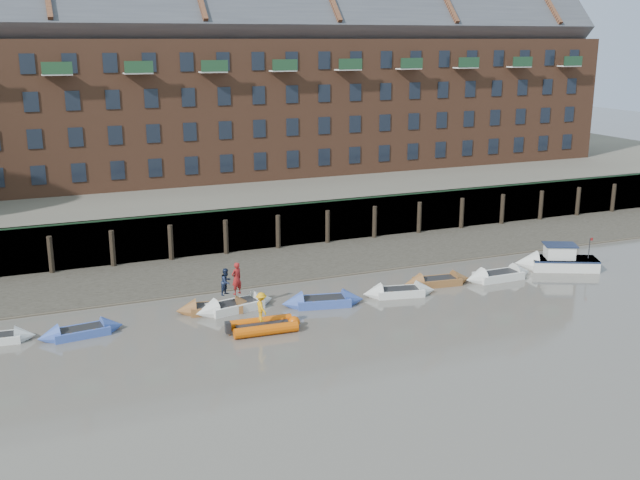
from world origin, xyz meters
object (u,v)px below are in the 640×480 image
rowboat_4 (323,301)px  rowboat_6 (437,281)px  rowboat_5 (399,292)px  rowboat_7 (498,276)px  person_rower_b (226,282)px  rowboat_2 (216,308)px  motor_launch (551,261)px  person_rib_crew (261,307)px  rowboat_1 (81,332)px  rib_tender (266,326)px  person_rower_a (237,278)px  rowboat_3 (235,306)px

rowboat_4 → rowboat_6: 8.28m
rowboat_5 → rowboat_7: bearing=14.1°
person_rower_b → rowboat_2: bearing=138.6°
motor_launch → person_rib_crew: size_ratio=3.60×
person_rower_b → rowboat_1: bearing=144.8°
rowboat_4 → motor_launch: bearing=14.0°
rowboat_4 → rowboat_5: bearing=9.9°
rib_tender → person_rower_b: 4.23m
rowboat_1 → rowboat_7: 26.14m
person_rower_a → rowboat_6: bearing=153.4°
rowboat_4 → person_rib_crew: (-4.60, -2.52, 1.16)m
person_rib_crew → rowboat_4: bearing=-63.2°
rowboat_5 → rowboat_6: (3.25, 0.91, -0.00)m
rowboat_3 → rib_tender: 3.75m
rowboat_1 → rowboat_7: rowboat_7 is taller
person_rower_b → person_rib_crew: size_ratio=0.99×
motor_launch → rib_tender: bearing=33.7°
rowboat_7 → person_rower_a: (-17.37, 1.04, 1.66)m
rowboat_3 → motor_launch: motor_launch is taller
rowboat_5 → person_rower_b: person_rower_b is taller
motor_launch → person_rib_crew: bearing=33.7°
person_rower_b → person_rib_crew: bearing=-118.1°
rowboat_5 → person_rower_b: bearing=-176.7°
rowboat_6 → person_rib_crew: person_rib_crew is taller
rowboat_5 → rib_tender: (-9.34, -2.31, 0.05)m
rowboat_2 → rowboat_4: 6.24m
rowboat_1 → rowboat_2: (7.54, 0.76, 0.01)m
rowboat_2 → rowboat_7: (18.60, -1.17, 0.02)m
rowboat_4 → rowboat_6: size_ratio=1.09×
rowboat_1 → motor_launch: motor_launch is taller
rowboat_6 → rowboat_7: 4.31m
rowboat_2 → motor_launch: 23.21m
rowboat_4 → person_rower_b: size_ratio=3.21×
rowboat_4 → person_rower_b: bearing=177.7°
rowboat_5 → motor_launch: bearing=15.6°
rowboat_3 → rowboat_7: 17.54m
rowboat_3 → rowboat_7: size_ratio=1.04×
person_rower_a → person_rower_b: bearing=-35.4°
rowboat_2 → motor_launch: size_ratio=0.82×
rowboat_1 → rowboat_3: (8.63, 0.63, 0.02)m
rowboat_4 → motor_launch: (17.11, 0.72, 0.33)m
rowboat_7 → person_rib_crew: person_rib_crew is taller
rowboat_2 → rowboat_3: (1.09, -0.13, 0.02)m
rowboat_6 → motor_launch: size_ratio=0.81×
person_rower_a → person_rib_crew: 3.80m
rowboat_6 → rowboat_5: bearing=-157.8°
rowboat_3 → rowboat_6: size_ratio=1.10×
rowboat_1 → rowboat_6: size_ratio=0.98×
rowboat_4 → rib_tender: bearing=-138.9°
rowboat_3 → motor_launch: size_ratio=0.89×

